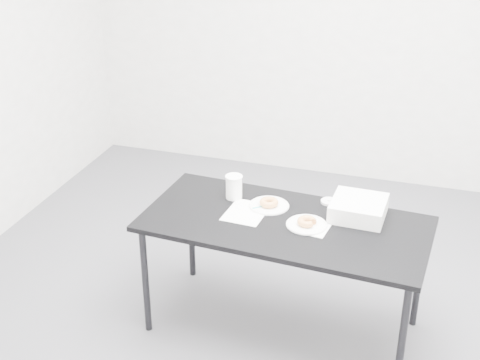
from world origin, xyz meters
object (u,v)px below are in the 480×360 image
(donut_near, at_px, (307,221))
(plate_near, at_px, (307,225))
(pen, at_px, (262,207))
(bakery_box, at_px, (358,208))
(donut_far, at_px, (269,202))
(scorecard, at_px, (246,212))
(plate_far, at_px, (269,206))
(coffee_cup, at_px, (234,187))
(table, at_px, (285,230))

(donut_near, bearing_deg, plate_near, 0.00)
(pen, relative_size, plate_near, 0.57)
(bakery_box, bearing_deg, donut_far, -173.72)
(scorecard, height_order, plate_near, plate_near)
(pen, relative_size, plate_far, 0.55)
(scorecard, relative_size, donut_far, 2.53)
(scorecard, distance_m, donut_far, 0.14)
(donut_far, bearing_deg, coffee_cup, 169.85)
(plate_far, relative_size, donut_far, 2.13)
(scorecard, xyz_separation_m, coffee_cup, (-0.12, 0.14, 0.07))
(pen, bearing_deg, plate_near, -62.44)
(donut_near, distance_m, donut_far, 0.28)
(table, height_order, donut_near, donut_near)
(donut_near, distance_m, plate_far, 0.29)
(plate_far, height_order, bakery_box, bakery_box)
(table, relative_size, scorecard, 5.85)
(donut_near, height_order, donut_far, donut_near)
(donut_near, relative_size, bakery_box, 0.36)
(pen, height_order, coffee_cup, coffee_cup)
(scorecard, height_order, bakery_box, bakery_box)
(plate_near, xyz_separation_m, bakery_box, (0.24, 0.18, 0.04))
(table, bearing_deg, plate_far, 135.61)
(donut_far, relative_size, bakery_box, 0.37)
(donut_near, bearing_deg, bakery_box, 37.71)
(plate_near, height_order, donut_near, donut_near)
(coffee_cup, distance_m, bakery_box, 0.69)
(pen, distance_m, donut_far, 0.05)
(donut_far, bearing_deg, plate_far, -116.57)
(donut_near, xyz_separation_m, donut_far, (-0.24, 0.15, -0.00))
(donut_far, xyz_separation_m, bakery_box, (0.48, 0.04, 0.02))
(scorecard, distance_m, bakery_box, 0.60)
(plate_near, relative_size, coffee_cup, 1.58)
(plate_near, distance_m, plate_far, 0.28)
(scorecard, distance_m, pen, 0.10)
(scorecard, distance_m, donut_near, 0.34)
(table, height_order, coffee_cup, coffee_cup)
(table, relative_size, plate_near, 7.17)
(pen, xyz_separation_m, plate_near, (0.28, -0.12, -0.00))
(donut_near, bearing_deg, donut_far, 148.69)
(table, bearing_deg, donut_far, 135.61)
(plate_near, bearing_deg, donut_near, 0.00)
(bakery_box, bearing_deg, donut_near, -140.25)
(scorecard, xyz_separation_m, plate_far, (0.10, 0.10, 0.00))
(bakery_box, bearing_deg, plate_far, -173.72)
(plate_far, bearing_deg, pen, -137.71)
(table, relative_size, donut_near, 15.26)
(table, xyz_separation_m, donut_far, (-0.13, 0.14, 0.07))
(donut_near, distance_m, coffee_cup, 0.49)
(scorecard, bearing_deg, plate_near, -3.30)
(scorecard, height_order, donut_near, donut_near)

